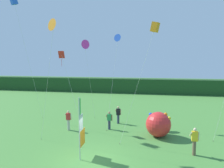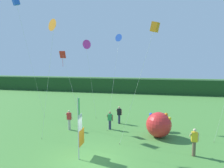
{
  "view_description": "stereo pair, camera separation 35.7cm",
  "coord_description": "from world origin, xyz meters",
  "px_view_note": "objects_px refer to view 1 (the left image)",
  "views": [
    {
      "loc": [
        3.48,
        -11.9,
        6.06
      ],
      "look_at": [
        0.62,
        3.63,
        4.26
      ],
      "focal_mm": 34.33,
      "sensor_mm": 36.0,
      "label": 1
    },
    {
      "loc": [
        3.83,
        -11.83,
        6.06
      ],
      "look_at": [
        0.62,
        3.63,
        4.26
      ],
      "focal_mm": 34.33,
      "sensor_mm": 36.0,
      "label": 2
    }
  ],
  "objects_px": {
    "person_mid_field": "(109,120)",
    "kite_magenta_delta_3": "(85,45)",
    "person_far_left": "(118,114)",
    "kite_orange_delta_0": "(54,26)",
    "banner_flag": "(81,129)",
    "person_far_right": "(68,120)",
    "kite_orange_box_4": "(155,28)",
    "inflatable_balloon": "(158,124)",
    "kite_blue_delta_5": "(118,39)",
    "kite_blue_box_1": "(14,1)",
    "person_near_banner": "(194,141)",
    "kite_red_diamond_6": "(63,59)"
  },
  "relations": [
    {
      "from": "kite_magenta_delta_3",
      "to": "kite_orange_box_4",
      "type": "distance_m",
      "value": 8.54
    },
    {
      "from": "banner_flag",
      "to": "person_far_left",
      "type": "relative_size",
      "value": 2.31
    },
    {
      "from": "person_far_right",
      "to": "kite_orange_box_4",
      "type": "bearing_deg",
      "value": -14.41
    },
    {
      "from": "inflatable_balloon",
      "to": "kite_blue_delta_5",
      "type": "height_order",
      "value": "kite_blue_delta_5"
    },
    {
      "from": "kite_orange_box_4",
      "to": "banner_flag",
      "type": "bearing_deg",
      "value": -145.59
    },
    {
      "from": "person_near_banner",
      "to": "kite_orange_delta_0",
      "type": "bearing_deg",
      "value": 174.64
    },
    {
      "from": "banner_flag",
      "to": "person_mid_field",
      "type": "xyz_separation_m",
      "value": [
        0.65,
        5.64,
        -1.0
      ]
    },
    {
      "from": "kite_orange_delta_0",
      "to": "kite_magenta_delta_3",
      "type": "bearing_deg",
      "value": 85.29
    },
    {
      "from": "person_near_banner",
      "to": "kite_orange_delta_0",
      "type": "relative_size",
      "value": 0.2
    },
    {
      "from": "person_mid_field",
      "to": "kite_magenta_delta_3",
      "type": "xyz_separation_m",
      "value": [
        -2.98,
        2.63,
        6.68
      ]
    },
    {
      "from": "banner_flag",
      "to": "person_near_banner",
      "type": "relative_size",
      "value": 2.15
    },
    {
      "from": "kite_blue_delta_5",
      "to": "person_mid_field",
      "type": "bearing_deg",
      "value": -97.25
    },
    {
      "from": "inflatable_balloon",
      "to": "kite_blue_delta_5",
      "type": "relative_size",
      "value": 0.23
    },
    {
      "from": "kite_red_diamond_6",
      "to": "kite_blue_delta_5",
      "type": "bearing_deg",
      "value": 25.98
    },
    {
      "from": "person_far_left",
      "to": "person_far_right",
      "type": "bearing_deg",
      "value": -145.71
    },
    {
      "from": "kite_orange_delta_0",
      "to": "person_mid_field",
      "type": "bearing_deg",
      "value": 41.88
    },
    {
      "from": "inflatable_balloon",
      "to": "kite_orange_delta_0",
      "type": "height_order",
      "value": "kite_orange_delta_0"
    },
    {
      "from": "inflatable_balloon",
      "to": "kite_orange_box_4",
      "type": "xyz_separation_m",
      "value": [
        -0.46,
        -1.64,
        7.21
      ]
    },
    {
      "from": "person_far_right",
      "to": "person_mid_field",
      "type": "bearing_deg",
      "value": 13.82
    },
    {
      "from": "kite_magenta_delta_3",
      "to": "person_near_banner",
      "type": "bearing_deg",
      "value": -35.61
    },
    {
      "from": "kite_red_diamond_6",
      "to": "person_far_right",
      "type": "bearing_deg",
      "value": -53.41
    },
    {
      "from": "person_far_left",
      "to": "kite_orange_box_4",
      "type": "relative_size",
      "value": 0.19
    },
    {
      "from": "person_mid_field",
      "to": "person_near_banner",
      "type": "bearing_deg",
      "value": -32.46
    },
    {
      "from": "person_far_right",
      "to": "kite_blue_box_1",
      "type": "distance_m",
      "value": 11.98
    },
    {
      "from": "kite_orange_box_4",
      "to": "kite_blue_box_1",
      "type": "bearing_deg",
      "value": 165.6
    },
    {
      "from": "person_mid_field",
      "to": "kite_magenta_delta_3",
      "type": "relative_size",
      "value": 0.2
    },
    {
      "from": "person_near_banner",
      "to": "person_mid_field",
      "type": "bearing_deg",
      "value": 147.54
    },
    {
      "from": "banner_flag",
      "to": "person_far_right",
      "type": "distance_m",
      "value": 5.61
    },
    {
      "from": "inflatable_balloon",
      "to": "banner_flag",
      "type": "bearing_deg",
      "value": -136.13
    },
    {
      "from": "kite_orange_box_4",
      "to": "kite_red_diamond_6",
      "type": "distance_m",
      "value": 8.83
    },
    {
      "from": "kite_orange_delta_0",
      "to": "kite_blue_delta_5",
      "type": "xyz_separation_m",
      "value": [
        3.78,
        5.74,
        -0.43
      ]
    },
    {
      "from": "inflatable_balloon",
      "to": "kite_orange_box_4",
      "type": "bearing_deg",
      "value": -105.7
    },
    {
      "from": "kite_blue_box_1",
      "to": "kite_orange_box_4",
      "type": "distance_m",
      "value": 13.52
    },
    {
      "from": "kite_magenta_delta_3",
      "to": "kite_orange_box_4",
      "type": "xyz_separation_m",
      "value": [
        6.66,
        -5.3,
        0.69
      ]
    },
    {
      "from": "kite_magenta_delta_3",
      "to": "kite_red_diamond_6",
      "type": "xyz_separation_m",
      "value": [
        -1.35,
        -2.26,
        -1.44
      ]
    },
    {
      "from": "inflatable_balloon",
      "to": "kite_orange_delta_0",
      "type": "distance_m",
      "value": 10.87
    },
    {
      "from": "kite_orange_delta_0",
      "to": "kite_orange_box_4",
      "type": "height_order",
      "value": "kite_orange_delta_0"
    },
    {
      "from": "person_far_right",
      "to": "kite_orange_box_4",
      "type": "height_order",
      "value": "kite_orange_box_4"
    },
    {
      "from": "inflatable_balloon",
      "to": "kite_magenta_delta_3",
      "type": "bearing_deg",
      "value": 152.81
    },
    {
      "from": "person_far_right",
      "to": "kite_red_diamond_6",
      "type": "distance_m",
      "value": 5.37
    },
    {
      "from": "banner_flag",
      "to": "kite_magenta_delta_3",
      "type": "relative_size",
      "value": 0.48
    },
    {
      "from": "inflatable_balloon",
      "to": "kite_orange_delta_0",
      "type": "xyz_separation_m",
      "value": [
        -7.59,
        -2.07,
        7.49
      ]
    },
    {
      "from": "kite_orange_box_4",
      "to": "kite_red_diamond_6",
      "type": "relative_size",
      "value": 1.26
    },
    {
      "from": "person_far_left",
      "to": "kite_orange_delta_0",
      "type": "xyz_separation_m",
      "value": [
        -3.95,
        -4.93,
        7.6
      ]
    },
    {
      "from": "banner_flag",
      "to": "kite_magenta_delta_3",
      "type": "xyz_separation_m",
      "value": [
        -2.33,
        8.27,
        5.68
      ]
    },
    {
      "from": "person_near_banner",
      "to": "kite_blue_box_1",
      "type": "relative_size",
      "value": 0.15
    },
    {
      "from": "person_far_left",
      "to": "kite_magenta_delta_3",
      "type": "distance_m",
      "value": 7.53
    },
    {
      "from": "banner_flag",
      "to": "kite_blue_box_1",
      "type": "relative_size",
      "value": 0.32
    },
    {
      "from": "person_near_banner",
      "to": "inflatable_balloon",
      "type": "xyz_separation_m",
      "value": [
        -2.15,
        2.98,
        0.04
      ]
    },
    {
      "from": "person_near_banner",
      "to": "inflatable_balloon",
      "type": "height_order",
      "value": "inflatable_balloon"
    }
  ]
}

